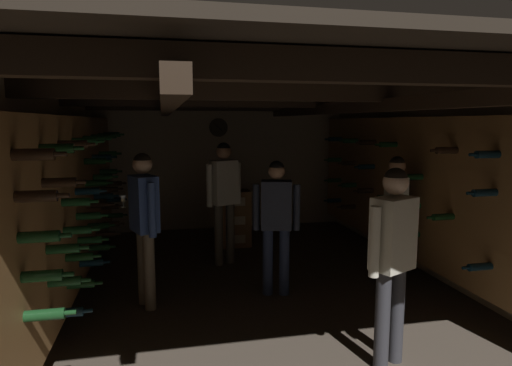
# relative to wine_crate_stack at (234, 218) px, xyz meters

# --- Properties ---
(ground_plane) EXTENTS (8.40, 8.40, 0.00)m
(ground_plane) POSITION_rel_wine_crate_stack_xyz_m (-0.00, -1.92, -0.45)
(ground_plane) COLOR #473D33
(room_shell) EXTENTS (4.72, 6.52, 2.41)m
(room_shell) POSITION_rel_wine_crate_stack_xyz_m (-0.01, -1.64, 0.96)
(room_shell) COLOR tan
(room_shell) RESTS_ON ground_plane
(wine_crate_stack) EXTENTS (0.52, 0.35, 0.90)m
(wine_crate_stack) POSITION_rel_wine_crate_stack_xyz_m (0.00, 0.00, 0.00)
(wine_crate_stack) COLOR olive
(wine_crate_stack) RESTS_ON ground_plane
(display_bottle) EXTENTS (0.08, 0.08, 0.35)m
(display_bottle) POSITION_rel_wine_crate_stack_xyz_m (-0.10, -0.01, 0.59)
(display_bottle) COLOR #0F2838
(display_bottle) RESTS_ON wine_crate_stack
(person_host_center) EXTENTS (0.53, 0.30, 1.56)m
(person_host_center) POSITION_rel_wine_crate_stack_xyz_m (0.15, -2.09, 0.48)
(person_host_center) COLOR #232D4C
(person_host_center) RESTS_ON ground_plane
(person_guest_mid_left) EXTENTS (0.41, 0.51, 1.67)m
(person_guest_mid_left) POSITION_rel_wine_crate_stack_xyz_m (-1.30, -2.12, 0.56)
(person_guest_mid_left) COLOR brown
(person_guest_mid_left) RESTS_ON ground_plane
(person_guest_near_right) EXTENTS (0.50, 0.34, 1.64)m
(person_guest_near_right) POSITION_rel_wine_crate_stack_xyz_m (0.68, -3.72, 0.54)
(person_guest_near_right) COLOR #2D2D33
(person_guest_near_right) RESTS_ON ground_plane
(person_guest_rear_center) EXTENTS (0.50, 0.41, 1.71)m
(person_guest_rear_center) POSITION_rel_wine_crate_stack_xyz_m (-0.28, -0.86, 0.59)
(person_guest_rear_center) COLOR #4C473D
(person_guest_rear_center) RESTS_ON ground_plane
(person_guest_mid_right) EXTENTS (0.32, 0.51, 1.60)m
(person_guest_mid_right) POSITION_rel_wine_crate_stack_xyz_m (1.55, -2.23, 0.51)
(person_guest_mid_right) COLOR #232D4C
(person_guest_mid_right) RESTS_ON ground_plane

